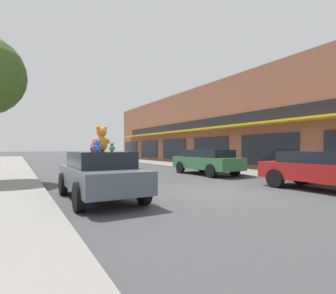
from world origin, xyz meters
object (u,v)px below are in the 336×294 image
object	(u,v)px
teddy_bear_cream	(103,147)
teddy_bear_blue	(98,146)
teddy_bear_purple	(92,148)
teddy_bear_pink	(94,146)
parked_car_far_left	(322,169)
parked_car_far_center	(206,160)
teddy_bear_yellow	(103,146)
teddy_bear_giant	(101,139)
teddy_bear_red	(93,148)
teddy_bear_green	(112,147)
plush_art_car	(100,173)

from	to	relation	value
teddy_bear_cream	teddy_bear_blue	xyz separation A→B (m)	(-0.54, -1.40, 0.01)
teddy_bear_purple	teddy_bear_pink	xyz separation A→B (m)	(-0.20, -1.13, 0.05)
teddy_bear_cream	parked_car_far_left	bearing A→B (deg)	89.85
teddy_bear_purple	parked_car_far_left	distance (m)	8.00
teddy_bear_purple	parked_car_far_center	size ratio (longest dim) A/B	0.05
teddy_bear_yellow	parked_car_far_left	xyz separation A→B (m)	(6.94, -3.01, -0.79)
teddy_bear_giant	teddy_bear_red	xyz separation A→B (m)	(-0.07, 0.70, -0.26)
teddy_bear_green	parked_car_far_left	distance (m)	7.29
teddy_bear_giant	teddy_bear_green	size ratio (longest dim) A/B	2.88
plush_art_car	teddy_bear_giant	xyz separation A→B (m)	(0.11, 0.23, 1.01)
plush_art_car	teddy_bear_purple	distance (m)	1.26
parked_car_far_left	parked_car_far_center	xyz separation A→B (m)	(-0.00, 6.53, 0.03)
teddy_bear_red	parked_car_far_left	xyz separation A→B (m)	(7.16, -3.33, -0.73)
teddy_bear_red	teddy_bear_purple	bearing A→B (deg)	-75.51
teddy_bear_purple	parked_car_far_left	bearing A→B (deg)	-145.45
teddy_bear_purple	parked_car_far_center	distance (m)	7.87
teddy_bear_giant	teddy_bear_blue	world-z (taller)	teddy_bear_giant
teddy_bear_yellow	teddy_bear_pink	distance (m)	0.86
teddy_bear_yellow	teddy_bear_blue	world-z (taller)	teddy_bear_yellow
teddy_bear_blue	parked_car_far_center	bearing A→B (deg)	-153.08
plush_art_car	teddy_bear_pink	distance (m)	0.82
plush_art_car	teddy_bear_green	xyz separation A→B (m)	(0.25, -0.35, 0.77)
teddy_bear_red	teddy_bear_purple	world-z (taller)	teddy_bear_red
teddy_bear_purple	parked_car_far_center	bearing A→B (deg)	-96.62
teddy_bear_cream	parked_car_far_left	xyz separation A→B (m)	(6.99, -2.83, -0.77)
teddy_bear_red	teddy_bear_blue	distance (m)	1.93
plush_art_car	teddy_bear_yellow	size ratio (longest dim) A/B	11.73
teddy_bear_red	teddy_bear_blue	size ratio (longest dim) A/B	0.70
teddy_bear_giant	teddy_bear_cream	size ratio (longest dim) A/B	2.60
teddy_bear_yellow	teddy_bear_purple	xyz separation A→B (m)	(-0.25, 0.41, -0.06)
teddy_bear_green	teddy_bear_blue	bearing A→B (deg)	74.00
teddy_bear_pink	teddy_bear_red	bearing A→B (deg)	-120.83
plush_art_car	parked_car_far_center	world-z (taller)	parked_car_far_center
teddy_bear_pink	parked_car_far_left	world-z (taller)	teddy_bear_pink
teddy_bear_green	parked_car_far_center	bearing A→B (deg)	-119.98
teddy_bear_pink	parked_car_far_center	world-z (taller)	teddy_bear_pink
teddy_bear_purple	teddy_bear_green	bearing A→B (deg)	159.70
plush_art_car	teddy_bear_red	xyz separation A→B (m)	(0.05, 0.93, 0.75)
teddy_bear_yellow	parked_car_far_center	distance (m)	7.82
teddy_bear_purple	teddy_bear_cream	bearing A→B (deg)	169.12
teddy_bear_green	teddy_bear_red	bearing A→B (deg)	-53.68
teddy_bear_red	parked_car_far_left	distance (m)	7.93
teddy_bear_green	parked_car_far_left	size ratio (longest dim) A/B	0.06
plush_art_car	teddy_bear_pink	size ratio (longest dim) A/B	12.82
teddy_bear_red	teddy_bear_blue	world-z (taller)	teddy_bear_blue
teddy_bear_pink	parked_car_far_center	xyz separation A→B (m)	(7.40, 4.25, -0.75)
teddy_bear_green	teddy_bear_pink	xyz separation A→B (m)	(-0.44, 0.24, 0.03)
teddy_bear_cream	plush_art_car	bearing A→B (deg)	-4.62
teddy_bear_red	teddy_bear_green	bearing A→B (deg)	95.17
teddy_bear_red	teddy_bear_blue	bearing A→B (deg)	75.11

